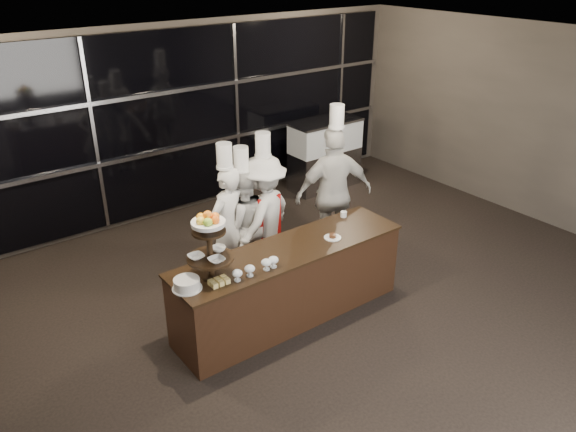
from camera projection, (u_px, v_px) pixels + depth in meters
room at (411, 246)px, 5.13m from camera, size 10.00×10.00×10.00m
window_wall at (170, 123)px, 8.69m from camera, size 8.60×0.10×2.80m
buffet_counter at (290, 283)px, 6.48m from camera, size 2.84×0.74×0.92m
display_stand at (209, 241)px, 5.56m from camera, size 0.48×0.48×0.74m
compotes at (257, 266)px, 5.77m from camera, size 0.56×0.11×0.12m
layer_cake at (187, 284)px, 5.52m from camera, size 0.30×0.30×0.11m
pastry_squares at (219, 282)px, 5.61m from camera, size 0.20×0.13×0.05m
small_plate at (333, 237)px, 6.50m from camera, size 0.20×0.20×0.05m
chef_cup at (344, 214)px, 7.01m from camera, size 0.08×0.08×0.07m
display_case at (325, 151)px, 10.01m from camera, size 1.31×0.57×1.24m
chef_a at (228, 224)px, 7.04m from camera, size 0.67×0.53×1.89m
chef_b at (243, 222)px, 7.25m from camera, size 0.82×0.69×1.78m
chef_c at (264, 215)px, 7.29m from camera, size 1.21×1.00×1.93m
chef_d at (334, 193)px, 7.63m from camera, size 1.18×0.79×2.17m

